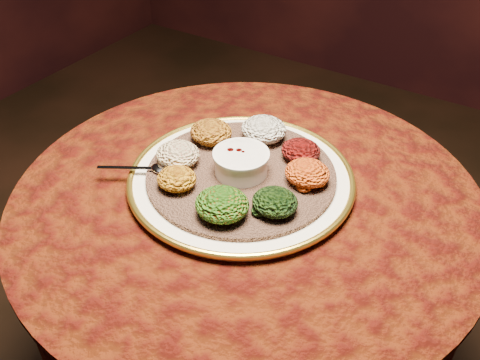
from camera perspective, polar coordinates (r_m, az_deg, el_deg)
The scene contains 13 objects.
table at distance 1.21m, azimuth 0.66°, elevation -7.94°, with size 0.96×0.96×0.73m.
platter at distance 1.11m, azimuth 0.12°, elevation 0.19°, with size 0.47×0.47×0.02m.
injera at distance 1.10m, azimuth 0.12°, elevation 0.63°, with size 0.39×0.39×0.01m, color brown.
stew_bowl at distance 1.08m, azimuth 0.12°, elevation 2.02°, with size 0.11×0.11×0.05m.
spoon at distance 1.11m, azimuth -8.99°, elevation 1.24°, with size 0.14×0.09×0.01m.
portion_ayib at distance 1.19m, azimuth 2.55°, elevation 5.42°, with size 0.10×0.10×0.05m, color silver.
portion_kitfo at distance 1.13m, azimuth 6.50°, elevation 3.14°, with size 0.08×0.08×0.04m, color black.
portion_tikil at distance 1.07m, azimuth 7.19°, elevation 0.75°, with size 0.09×0.09×0.04m, color #B6690F.
portion_gomen at distance 0.99m, azimuth 3.75°, elevation -2.36°, with size 0.09×0.08×0.04m, color black.
portion_mixveg at distance 0.98m, azimuth -1.93°, elevation -2.61°, with size 0.10×0.10×0.05m, color #A92A0A.
portion_kik at distance 1.06m, azimuth -6.77°, elevation 0.14°, with size 0.08×0.08×0.04m, color #BB7A10.
portion_timatim at distance 1.12m, azimuth -6.63°, elevation 2.74°, with size 0.09×0.09×0.04m, color maroon.
portion_shiro at distance 1.18m, azimuth -3.11°, elevation 5.15°, with size 0.09×0.09×0.05m, color #A26313.
Camera 1 is at (0.44, -0.72, 1.42)m, focal length 40.00 mm.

